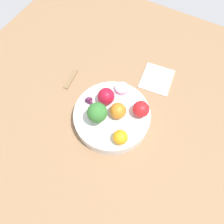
{
  "coord_description": "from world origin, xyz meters",
  "views": [
    {
      "loc": [
        0.27,
        0.15,
        0.66
      ],
      "look_at": [
        0.0,
        0.0,
        0.07
      ],
      "focal_mm": 35.0,
      "sensor_mm": 36.0,
      "label": 1
    }
  ],
  "objects_px": {
    "bowl": "(112,117)",
    "apple_red": "(106,96)",
    "napkin": "(157,79)",
    "apple_green": "(141,109)",
    "orange_front": "(120,137)",
    "small_cup": "(122,89)",
    "grape_cluster": "(89,100)",
    "broccoli": "(97,113)",
    "orange_back": "(118,111)",
    "spoon": "(71,79)"
  },
  "relations": [
    {
      "from": "bowl",
      "to": "apple_red",
      "type": "xyz_separation_m",
      "value": [
        -0.03,
        -0.04,
        0.05
      ]
    },
    {
      "from": "apple_red",
      "to": "napkin",
      "type": "xyz_separation_m",
      "value": [
        -0.19,
        0.1,
        -0.07
      ]
    },
    {
      "from": "apple_green",
      "to": "orange_front",
      "type": "height_order",
      "value": "apple_green"
    },
    {
      "from": "apple_green",
      "to": "small_cup",
      "type": "bearing_deg",
      "value": -118.27
    },
    {
      "from": "apple_green",
      "to": "grape_cluster",
      "type": "bearing_deg",
      "value": -75.39
    },
    {
      "from": "apple_red",
      "to": "napkin",
      "type": "bearing_deg",
      "value": 151.2
    },
    {
      "from": "small_cup",
      "to": "napkin",
      "type": "distance_m",
      "value": 0.16
    },
    {
      "from": "broccoli",
      "to": "apple_green",
      "type": "xyz_separation_m",
      "value": [
        -0.08,
        0.1,
        -0.02
      ]
    },
    {
      "from": "bowl",
      "to": "orange_front",
      "type": "distance_m",
      "value": 0.1
    },
    {
      "from": "grape_cluster",
      "to": "napkin",
      "type": "bearing_deg",
      "value": 145.66
    },
    {
      "from": "grape_cluster",
      "to": "napkin",
      "type": "height_order",
      "value": "grape_cluster"
    },
    {
      "from": "apple_red",
      "to": "bowl",
      "type": "bearing_deg",
      "value": 50.36
    },
    {
      "from": "orange_front",
      "to": "napkin",
      "type": "bearing_deg",
      "value": 179.59
    },
    {
      "from": "orange_back",
      "to": "small_cup",
      "type": "distance_m",
      "value": 0.09
    },
    {
      "from": "apple_red",
      "to": "napkin",
      "type": "height_order",
      "value": "apple_red"
    },
    {
      "from": "apple_green",
      "to": "napkin",
      "type": "height_order",
      "value": "apple_green"
    },
    {
      "from": "apple_green",
      "to": "orange_back",
      "type": "height_order",
      "value": "apple_green"
    },
    {
      "from": "orange_back",
      "to": "small_cup",
      "type": "bearing_deg",
      "value": -160.03
    },
    {
      "from": "orange_back",
      "to": "broccoli",
      "type": "bearing_deg",
      "value": -44.79
    },
    {
      "from": "apple_red",
      "to": "small_cup",
      "type": "distance_m",
      "value": 0.07
    },
    {
      "from": "orange_back",
      "to": "napkin",
      "type": "relative_size",
      "value": 0.38
    },
    {
      "from": "orange_front",
      "to": "spoon",
      "type": "distance_m",
      "value": 0.31
    },
    {
      "from": "apple_red",
      "to": "spoon",
      "type": "xyz_separation_m",
      "value": [
        -0.04,
        -0.17,
        -0.07
      ]
    },
    {
      "from": "bowl",
      "to": "grape_cluster",
      "type": "distance_m",
      "value": 0.09
    },
    {
      "from": "napkin",
      "to": "spoon",
      "type": "distance_m",
      "value": 0.31
    },
    {
      "from": "orange_back",
      "to": "napkin",
      "type": "height_order",
      "value": "orange_back"
    },
    {
      "from": "apple_red",
      "to": "orange_back",
      "type": "xyz_separation_m",
      "value": [
        0.03,
        0.06,
        -0.0
      ]
    },
    {
      "from": "orange_back",
      "to": "small_cup",
      "type": "xyz_separation_m",
      "value": [
        -0.09,
        -0.03,
        -0.02
      ]
    },
    {
      "from": "broccoli",
      "to": "apple_red",
      "type": "xyz_separation_m",
      "value": [
        -0.07,
        -0.01,
        -0.02
      ]
    },
    {
      "from": "bowl",
      "to": "napkin",
      "type": "height_order",
      "value": "bowl"
    },
    {
      "from": "broccoli",
      "to": "small_cup",
      "type": "bearing_deg",
      "value": 174.12
    },
    {
      "from": "bowl",
      "to": "orange_back",
      "type": "bearing_deg",
      "value": 108.38
    },
    {
      "from": "broccoli",
      "to": "grape_cluster",
      "type": "relative_size",
      "value": 2.84
    },
    {
      "from": "orange_front",
      "to": "spoon",
      "type": "bearing_deg",
      "value": -116.35
    },
    {
      "from": "broccoli",
      "to": "grape_cluster",
      "type": "distance_m",
      "value": 0.08
    },
    {
      "from": "apple_green",
      "to": "spoon",
      "type": "bearing_deg",
      "value": -95.21
    },
    {
      "from": "apple_red",
      "to": "grape_cluster",
      "type": "height_order",
      "value": "apple_red"
    },
    {
      "from": "apple_green",
      "to": "broccoli",
      "type": "bearing_deg",
      "value": -51.15
    },
    {
      "from": "broccoli",
      "to": "apple_red",
      "type": "bearing_deg",
      "value": -171.02
    },
    {
      "from": "apple_green",
      "to": "grape_cluster",
      "type": "xyz_separation_m",
      "value": [
        0.04,
        -0.16,
        -0.02
      ]
    },
    {
      "from": "orange_front",
      "to": "napkin",
      "type": "relative_size",
      "value": 0.34
    },
    {
      "from": "spoon",
      "to": "broccoli",
      "type": "bearing_deg",
      "value": 59.05
    },
    {
      "from": "orange_back",
      "to": "napkin",
      "type": "distance_m",
      "value": 0.23
    },
    {
      "from": "orange_front",
      "to": "spoon",
      "type": "height_order",
      "value": "orange_front"
    },
    {
      "from": "apple_red",
      "to": "apple_green",
      "type": "relative_size",
      "value": 1.05
    },
    {
      "from": "bowl",
      "to": "broccoli",
      "type": "height_order",
      "value": "broccoli"
    },
    {
      "from": "napkin",
      "to": "grape_cluster",
      "type": "bearing_deg",
      "value": -34.34
    },
    {
      "from": "grape_cluster",
      "to": "apple_green",
      "type": "bearing_deg",
      "value": 104.61
    },
    {
      "from": "small_cup",
      "to": "orange_back",
      "type": "bearing_deg",
      "value": 19.97
    },
    {
      "from": "spoon",
      "to": "orange_front",
      "type": "bearing_deg",
      "value": 63.65
    }
  ]
}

